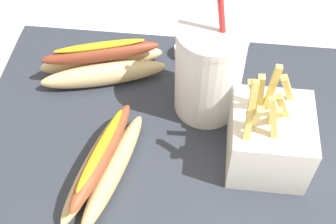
{
  "coord_description": "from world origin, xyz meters",
  "views": [
    {
      "loc": [
        0.04,
        -0.35,
        0.5
      ],
      "look_at": [
        0.0,
        0.0,
        0.05
      ],
      "focal_mm": 48.25,
      "sensor_mm": 36.0,
      "label": 1
    }
  ],
  "objects_px": {
    "hot_dog_1": "(102,64)",
    "ketchup_cup_1": "(184,50)",
    "soda_cup": "(209,71)",
    "fries_basket": "(269,138)",
    "hot_dog_2": "(104,163)"
  },
  "relations": [
    {
      "from": "ketchup_cup_1",
      "to": "fries_basket",
      "type": "bearing_deg",
      "value": -56.48
    },
    {
      "from": "soda_cup",
      "to": "ketchup_cup_1",
      "type": "xyz_separation_m",
      "value": [
        -0.04,
        0.09,
        -0.06
      ]
    },
    {
      "from": "hot_dog_1",
      "to": "ketchup_cup_1",
      "type": "relative_size",
      "value": 6.09
    },
    {
      "from": "soda_cup",
      "to": "fries_basket",
      "type": "bearing_deg",
      "value": -45.85
    },
    {
      "from": "fries_basket",
      "to": "soda_cup",
      "type": "bearing_deg",
      "value": 134.15
    },
    {
      "from": "hot_dog_2",
      "to": "ketchup_cup_1",
      "type": "xyz_separation_m",
      "value": [
        0.08,
        0.21,
        -0.01
      ]
    },
    {
      "from": "soda_cup",
      "to": "hot_dog_1",
      "type": "height_order",
      "value": "soda_cup"
    },
    {
      "from": "fries_basket",
      "to": "hot_dog_2",
      "type": "relative_size",
      "value": 0.88
    },
    {
      "from": "hot_dog_2",
      "to": "ketchup_cup_1",
      "type": "relative_size",
      "value": 5.83
    },
    {
      "from": "hot_dog_1",
      "to": "ketchup_cup_1",
      "type": "bearing_deg",
      "value": 26.01
    },
    {
      "from": "hot_dog_1",
      "to": "fries_basket",
      "type": "bearing_deg",
      "value": -27.54
    },
    {
      "from": "soda_cup",
      "to": "hot_dog_1",
      "type": "distance_m",
      "value": 0.16
    },
    {
      "from": "hot_dog_1",
      "to": "hot_dog_2",
      "type": "distance_m",
      "value": 0.16
    },
    {
      "from": "fries_basket",
      "to": "hot_dog_2",
      "type": "xyz_separation_m",
      "value": [
        -0.19,
        -0.04,
        -0.02
      ]
    },
    {
      "from": "hot_dog_1",
      "to": "hot_dog_2",
      "type": "height_order",
      "value": "hot_dog_1"
    }
  ]
}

